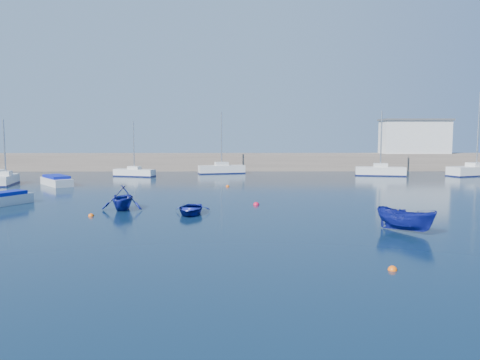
{
  "coord_description": "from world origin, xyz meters",
  "views": [
    {
      "loc": [
        2.21,
        -26.06,
        5.77
      ],
      "look_at": [
        2.69,
        15.13,
        1.6
      ],
      "focal_mm": 35.0,
      "sensor_mm": 36.0,
      "label": 1
    }
  ],
  "objects_px": {
    "sailboat_3": "(6,179)",
    "dinghy_left": "(123,198)",
    "motorboat_1": "(4,199)",
    "dinghy_right": "(406,220)",
    "sailboat_5": "(134,172)",
    "sailboat_8": "(476,170)",
    "sailboat_6": "(222,169)",
    "sailboat_7": "(380,171)",
    "harbor_office": "(414,137)",
    "dinghy_center": "(190,209)",
    "motorboat_2": "(57,181)"
  },
  "relations": [
    {
      "from": "sailboat_5",
      "to": "dinghy_right",
      "type": "bearing_deg",
      "value": -129.09
    },
    {
      "from": "sailboat_6",
      "to": "motorboat_2",
      "type": "height_order",
      "value": "sailboat_6"
    },
    {
      "from": "sailboat_5",
      "to": "dinghy_center",
      "type": "xyz_separation_m",
      "value": [
        10.16,
        -29.05,
        -0.17
      ]
    },
    {
      "from": "sailboat_3",
      "to": "sailboat_5",
      "type": "distance_m",
      "value": 15.65
    },
    {
      "from": "sailboat_5",
      "to": "sailboat_6",
      "type": "distance_m",
      "value": 12.27
    },
    {
      "from": "sailboat_8",
      "to": "motorboat_1",
      "type": "distance_m",
      "value": 57.22
    },
    {
      "from": "harbor_office",
      "to": "dinghy_center",
      "type": "xyz_separation_m",
      "value": [
        -30.93,
        -39.18,
        -4.73
      ]
    },
    {
      "from": "motorboat_2",
      "to": "dinghy_left",
      "type": "relative_size",
      "value": 1.57
    },
    {
      "from": "sailboat_6",
      "to": "sailboat_7",
      "type": "height_order",
      "value": "sailboat_7"
    },
    {
      "from": "sailboat_3",
      "to": "sailboat_5",
      "type": "xyz_separation_m",
      "value": [
        12.18,
        9.83,
        -0.06
      ]
    },
    {
      "from": "dinghy_right",
      "to": "sailboat_8",
      "type": "bearing_deg",
      "value": 18.2
    },
    {
      "from": "sailboat_6",
      "to": "sailboat_7",
      "type": "xyz_separation_m",
      "value": [
        21.53,
        -3.68,
        0.02
      ]
    },
    {
      "from": "harbor_office",
      "to": "sailboat_7",
      "type": "height_order",
      "value": "sailboat_7"
    },
    {
      "from": "motorboat_1",
      "to": "dinghy_right",
      "type": "xyz_separation_m",
      "value": [
        28.43,
        -10.6,
        0.22
      ]
    },
    {
      "from": "motorboat_1",
      "to": "dinghy_right",
      "type": "relative_size",
      "value": 1.22
    },
    {
      "from": "sailboat_3",
      "to": "sailboat_5",
      "type": "relative_size",
      "value": 0.99
    },
    {
      "from": "sailboat_6",
      "to": "sailboat_7",
      "type": "relative_size",
      "value": 1.0
    },
    {
      "from": "sailboat_3",
      "to": "dinghy_left",
      "type": "relative_size",
      "value": 2.08
    },
    {
      "from": "sailboat_7",
      "to": "dinghy_left",
      "type": "xyz_separation_m",
      "value": [
        -28.09,
        -27.83,
        0.26
      ]
    },
    {
      "from": "harbor_office",
      "to": "motorboat_2",
      "type": "distance_m",
      "value": 51.92
    },
    {
      "from": "sailboat_7",
      "to": "dinghy_center",
      "type": "relative_size",
      "value": 2.45
    },
    {
      "from": "dinghy_right",
      "to": "dinghy_center",
      "type": "bearing_deg",
      "value": 115.22
    },
    {
      "from": "harbor_office",
      "to": "sailboat_8",
      "type": "height_order",
      "value": "sailboat_8"
    },
    {
      "from": "sailboat_8",
      "to": "sailboat_7",
      "type": "bearing_deg",
      "value": 67.62
    },
    {
      "from": "sailboat_8",
      "to": "motorboat_2",
      "type": "height_order",
      "value": "sailboat_8"
    },
    {
      "from": "motorboat_1",
      "to": "dinghy_left",
      "type": "relative_size",
      "value": 1.31
    },
    {
      "from": "sailboat_3",
      "to": "dinghy_left",
      "type": "distance_m",
      "value": 24.31
    },
    {
      "from": "sailboat_5",
      "to": "sailboat_8",
      "type": "height_order",
      "value": "sailboat_8"
    },
    {
      "from": "sailboat_5",
      "to": "motorboat_1",
      "type": "xyz_separation_m",
      "value": [
        -5.16,
        -24.65,
        -0.04
      ]
    },
    {
      "from": "dinghy_center",
      "to": "dinghy_right",
      "type": "bearing_deg",
      "value": -20.74
    },
    {
      "from": "harbor_office",
      "to": "dinghy_center",
      "type": "bearing_deg",
      "value": -128.29
    },
    {
      "from": "sailboat_5",
      "to": "motorboat_2",
      "type": "distance_m",
      "value": 12.29
    },
    {
      "from": "sailboat_6",
      "to": "dinghy_right",
      "type": "xyz_separation_m",
      "value": [
        11.8,
        -39.64,
        0.08
      ]
    },
    {
      "from": "dinghy_left",
      "to": "dinghy_right",
      "type": "relative_size",
      "value": 0.93
    },
    {
      "from": "sailboat_7",
      "to": "motorboat_1",
      "type": "relative_size",
      "value": 1.9
    },
    {
      "from": "sailboat_3",
      "to": "motorboat_1",
      "type": "xyz_separation_m",
      "value": [
        7.02,
        -14.82,
        -0.1
      ]
    },
    {
      "from": "harbor_office",
      "to": "sailboat_8",
      "type": "bearing_deg",
      "value": -61.85
    },
    {
      "from": "sailboat_5",
      "to": "dinghy_right",
      "type": "distance_m",
      "value": 42.23
    },
    {
      "from": "harbor_office",
      "to": "sailboat_7",
      "type": "distance_m",
      "value": 13.2
    },
    {
      "from": "sailboat_5",
      "to": "dinghy_right",
      "type": "relative_size",
      "value": 1.95
    },
    {
      "from": "sailboat_7",
      "to": "motorboat_1",
      "type": "bearing_deg",
      "value": 135.07
    },
    {
      "from": "sailboat_5",
      "to": "sailboat_6",
      "type": "relative_size",
      "value": 0.84
    },
    {
      "from": "sailboat_6",
      "to": "motorboat_1",
      "type": "height_order",
      "value": "sailboat_6"
    },
    {
      "from": "sailboat_5",
      "to": "sailboat_8",
      "type": "bearing_deg",
      "value": -71.53
    },
    {
      "from": "harbor_office",
      "to": "sailboat_6",
      "type": "relative_size",
      "value": 1.16
    },
    {
      "from": "sailboat_3",
      "to": "motorboat_1",
      "type": "distance_m",
      "value": 16.4
    },
    {
      "from": "sailboat_7",
      "to": "dinghy_center",
      "type": "xyz_separation_m",
      "value": [
        -22.83,
        -29.76,
        -0.3
      ]
    },
    {
      "from": "sailboat_5",
      "to": "dinghy_left",
      "type": "height_order",
      "value": "sailboat_5"
    },
    {
      "from": "motorboat_2",
      "to": "sailboat_6",
      "type": "bearing_deg",
      "value": 2.12
    },
    {
      "from": "sailboat_6",
      "to": "dinghy_right",
      "type": "distance_m",
      "value": 41.36
    }
  ]
}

